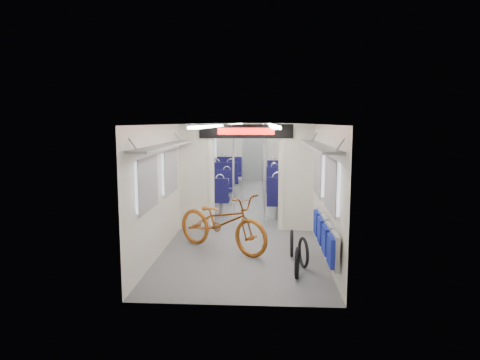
{
  "coord_description": "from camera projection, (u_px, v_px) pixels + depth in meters",
  "views": [
    {
      "loc": [
        0.4,
        -11.23,
        2.35
      ],
      "look_at": [
        -0.15,
        -1.82,
        1.06
      ],
      "focal_mm": 32.0,
      "sensor_mm": 36.0,
      "label": 1
    }
  ],
  "objects": [
    {
      "name": "stanchion_far_right",
      "position": [
        263.0,
        161.0,
        13.09
      ],
      "size": [
        0.04,
        0.04,
        2.3
      ],
      "primitive_type": "cylinder",
      "color": "silver",
      "rests_on": "ground"
    },
    {
      "name": "seat_bay_near_left",
      "position": [
        215.0,
        189.0,
        11.57
      ],
      "size": [
        0.89,
        1.99,
        1.07
      ],
      "color": "#0F0D39",
      "rests_on": "ground"
    },
    {
      "name": "bike_hoop_a",
      "position": [
        297.0,
        265.0,
        6.42
      ],
      "size": [
        0.12,
        0.49,
        0.49
      ],
      "primitive_type": "torus",
      "rotation": [
        1.57,
        0.0,
        1.42
      ],
      "color": "black",
      "rests_on": "ground"
    },
    {
      "name": "stanchion_far_left",
      "position": [
        242.0,
        161.0,
        13.25
      ],
      "size": [
        0.04,
        0.04,
        2.3
      ],
      "primitive_type": "cylinder",
      "color": "silver",
      "rests_on": "ground"
    },
    {
      "name": "bike_hoop_b",
      "position": [
        303.0,
        254.0,
        6.91
      ],
      "size": [
        0.15,
        0.51,
        0.51
      ],
      "primitive_type": "torus",
      "rotation": [
        1.57,
        0.0,
        1.77
      ],
      "color": "black",
      "rests_on": "ground"
    },
    {
      "name": "seat_bay_far_right",
      "position": [
        280.0,
        175.0,
        14.81
      ],
      "size": [
        0.88,
        1.93,
        1.05
      ],
      "color": "#0F0D39",
      "rests_on": "ground"
    },
    {
      "name": "carriage",
      "position": [
        249.0,
        155.0,
        10.98
      ],
      "size": [
        12.0,
        12.02,
        2.31
      ],
      "color": "#515456",
      "rests_on": "ground"
    },
    {
      "name": "bike_hoop_c",
      "position": [
        292.0,
        245.0,
        7.47
      ],
      "size": [
        0.07,
        0.48,
        0.48
      ],
      "primitive_type": "torus",
      "rotation": [
        1.57,
        0.0,
        1.54
      ],
      "color": "black",
      "rests_on": "ground"
    },
    {
      "name": "stanchion_near_left",
      "position": [
        233.0,
        175.0,
        9.8
      ],
      "size": [
        0.04,
        0.04,
        2.3
      ],
      "primitive_type": "cylinder",
      "color": "silver",
      "rests_on": "ground"
    },
    {
      "name": "flip_bench",
      "position": [
        325.0,
        235.0,
        6.71
      ],
      "size": [
        0.12,
        2.08,
        0.49
      ],
      "color": "gray",
      "rests_on": "carriage"
    },
    {
      "name": "seat_bay_near_right",
      "position": [
        285.0,
        190.0,
        11.24
      ],
      "size": [
        0.96,
        2.32,
        1.18
      ],
      "color": "#0F0D39",
      "rests_on": "ground"
    },
    {
      "name": "seat_bay_far_left",
      "position": [
        226.0,
        173.0,
        14.96
      ],
      "size": [
        0.96,
        2.33,
        1.18
      ],
      "color": "#0F0D39",
      "rests_on": "ground"
    },
    {
      "name": "bicycle",
      "position": [
        222.0,
        222.0,
        7.81
      ],
      "size": [
        2.08,
        1.73,
        1.07
      ],
      "primitive_type": "imported",
      "rotation": [
        0.0,
        0.0,
        0.97
      ],
      "color": "#964E15",
      "rests_on": "ground"
    },
    {
      "name": "stanchion_near_right",
      "position": [
        265.0,
        175.0,
        9.78
      ],
      "size": [
        0.04,
        0.04,
        2.3
      ],
      "primitive_type": "cylinder",
      "color": "silver",
      "rests_on": "ground"
    }
  ]
}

